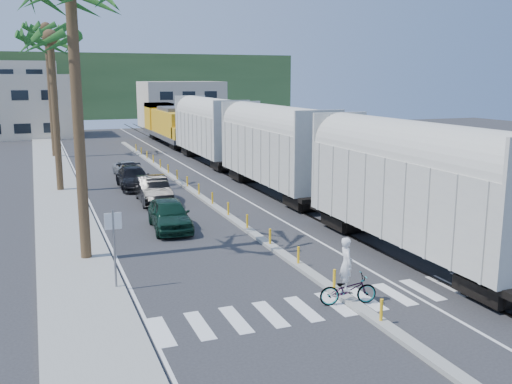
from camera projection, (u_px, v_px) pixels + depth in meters
ground at (321, 283)px, 21.47m from camera, size 140.00×140.00×0.00m
sidewalk at (56, 183)px, 41.28m from camera, size 3.00×90.00×0.15m
rails at (221, 167)px, 48.83m from camera, size 1.56×100.00×0.06m
median at (187, 187)px, 39.69m from camera, size 0.45×60.00×0.85m
crosswalk at (348, 302)px, 19.64m from camera, size 14.00×2.20×0.01m
lane_markings at (144, 179)px, 43.55m from camera, size 9.42×90.00×0.01m
freight_train at (244, 141)px, 42.84m from camera, size 3.00×60.94×5.85m
palm_trees at (52, 27)px, 37.20m from camera, size 3.50×37.20×13.75m
street_sign at (114, 238)px, 20.32m from camera, size 0.60×0.08×3.00m
buildings at (56, 100)px, 83.80m from camera, size 38.00×27.00×10.00m
hillside at (84, 86)px, 111.66m from camera, size 80.00×20.00×12.00m
car_lead at (170, 214)px, 28.87m from camera, size 2.48×4.86×1.57m
car_second at (153, 190)px, 35.08m from camera, size 2.03×5.05×1.63m
car_third at (134, 178)px, 39.71m from camera, size 2.19×5.11×1.47m
car_rear at (128, 169)px, 44.58m from camera, size 2.06×4.26×1.17m
cyclist at (348, 283)px, 19.30m from camera, size 1.45×2.25×2.37m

